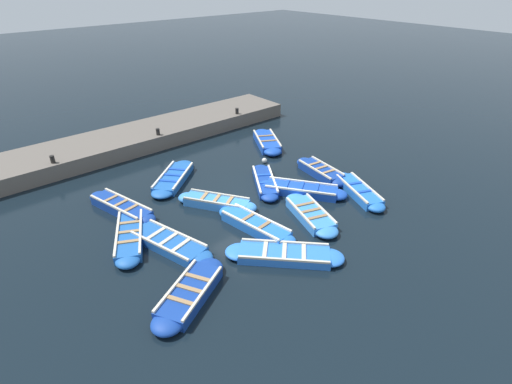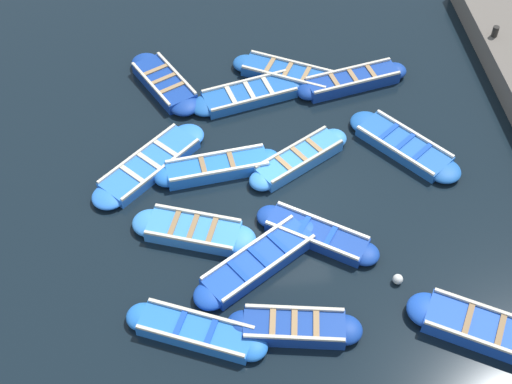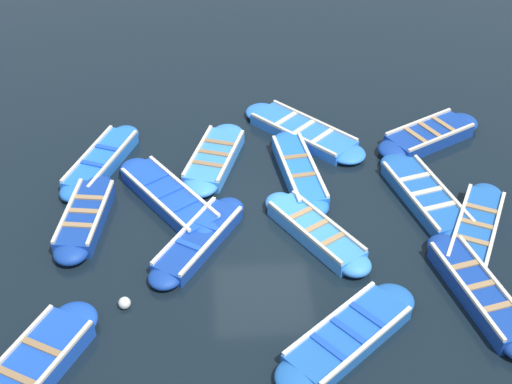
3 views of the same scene
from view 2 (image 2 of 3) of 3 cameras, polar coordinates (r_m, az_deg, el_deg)
ground_plane at (r=19.41m, az=2.41°, el=-0.29°), size 120.00×120.00×0.00m
boat_broadside at (r=20.90m, az=11.75°, el=3.63°), size 3.09×3.46×0.37m
boat_outer_right at (r=22.05m, az=-0.52°, el=7.80°), size 3.87×1.84×0.38m
boat_inner_gap at (r=16.85m, az=-4.83°, el=-11.05°), size 3.47×2.04×0.40m
boat_stern_in at (r=22.60m, az=-7.35°, el=8.62°), size 2.38×3.38×0.42m
boat_outer_left at (r=17.59m, az=17.65°, el=-10.42°), size 3.60×2.58×0.46m
boat_alongside at (r=18.49m, az=-5.02°, el=-3.12°), size 3.42×1.93×0.40m
boat_far_corner at (r=22.80m, az=2.54°, el=9.42°), size 3.63×2.42×0.39m
boat_bow_out at (r=17.84m, az=0.23°, el=-5.58°), size 3.70×2.90×0.41m
boat_tucked at (r=20.11m, az=3.47°, el=2.67°), size 3.25×2.41×0.42m
boat_mid_row at (r=22.68m, az=7.71°, el=8.81°), size 3.75×1.55×0.45m
boat_near_quay at (r=19.86m, az=-3.10°, el=1.96°), size 3.64×1.19×0.44m
boat_centre at (r=20.18m, az=-8.48°, el=2.17°), size 3.55×3.44×0.35m
boat_drifting at (r=18.42m, az=4.88°, el=-3.41°), size 3.25×2.48×0.38m
boat_end_of_row at (r=16.84m, az=3.07°, el=-10.77°), size 3.26×1.27×0.45m
bollard_north at (r=24.41m, az=18.60°, el=12.08°), size 0.20×0.20×0.35m
buoy_orange_near at (r=17.94m, az=11.27°, el=-6.86°), size 0.26×0.26×0.26m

